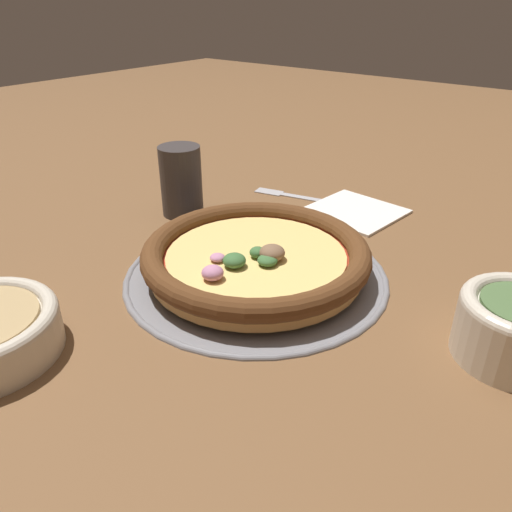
{
  "coord_description": "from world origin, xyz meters",
  "views": [
    {
      "loc": [
        -0.32,
        0.4,
        0.3
      ],
      "look_at": [
        0.0,
        0.0,
        0.03
      ],
      "focal_mm": 35.0,
      "sensor_mm": 36.0,
      "label": 1
    }
  ],
  "objects_px": {
    "napkin": "(353,209)",
    "pizza": "(256,256)",
    "pizza_tray": "(256,273)",
    "drinking_cup": "(181,181)",
    "fork": "(301,197)"
  },
  "relations": [
    {
      "from": "pizza",
      "to": "drinking_cup",
      "type": "xyz_separation_m",
      "value": [
        0.2,
        -0.08,
        0.03
      ]
    },
    {
      "from": "napkin",
      "to": "drinking_cup",
      "type": "bearing_deg",
      "value": 39.61
    },
    {
      "from": "drinking_cup",
      "to": "fork",
      "type": "distance_m",
      "value": 0.2
    },
    {
      "from": "napkin",
      "to": "pizza",
      "type": "bearing_deg",
      "value": 91.01
    },
    {
      "from": "pizza_tray",
      "to": "pizza",
      "type": "height_order",
      "value": "pizza"
    },
    {
      "from": "pizza",
      "to": "napkin",
      "type": "xyz_separation_m",
      "value": [
        0.0,
        -0.24,
        -0.02
      ]
    },
    {
      "from": "pizza",
      "to": "drinking_cup",
      "type": "height_order",
      "value": "drinking_cup"
    },
    {
      "from": "pizza_tray",
      "to": "napkin",
      "type": "distance_m",
      "value": 0.24
    },
    {
      "from": "fork",
      "to": "pizza_tray",
      "type": "bearing_deg",
      "value": 99.34
    },
    {
      "from": "pizza_tray",
      "to": "napkin",
      "type": "relative_size",
      "value": 2.23
    },
    {
      "from": "drinking_cup",
      "to": "fork",
      "type": "bearing_deg",
      "value": -122.85
    },
    {
      "from": "pizza",
      "to": "pizza_tray",
      "type": "bearing_deg",
      "value": -70.52
    },
    {
      "from": "drinking_cup",
      "to": "fork",
      "type": "height_order",
      "value": "drinking_cup"
    },
    {
      "from": "pizza",
      "to": "fork",
      "type": "distance_m",
      "value": 0.26
    },
    {
      "from": "pizza_tray",
      "to": "fork",
      "type": "height_order",
      "value": "pizza_tray"
    }
  ]
}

